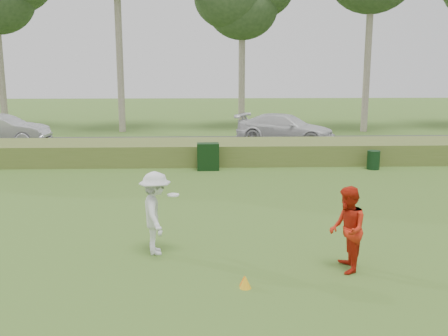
{
  "coord_description": "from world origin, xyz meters",
  "views": [
    {
      "loc": [
        -0.54,
        -10.09,
        4.13
      ],
      "look_at": [
        0.0,
        4.0,
        1.3
      ],
      "focal_mm": 40.0,
      "sensor_mm": 36.0,
      "label": 1
    }
  ],
  "objects_px": {
    "player_red": "(347,230)",
    "cone_orange": "(244,281)",
    "trash_bin": "(373,160)",
    "car_mid": "(1,130)",
    "cone_yellow": "(245,282)",
    "player_white": "(156,213)",
    "car_right": "(285,128)",
    "utility_cabinet": "(208,157)"
  },
  "relations": [
    {
      "from": "cone_orange",
      "to": "trash_bin",
      "type": "height_order",
      "value": "trash_bin"
    },
    {
      "from": "cone_orange",
      "to": "car_mid",
      "type": "xyz_separation_m",
      "value": [
        -11.69,
        18.12,
        0.77
      ]
    },
    {
      "from": "cone_orange",
      "to": "car_right",
      "type": "distance_m",
      "value": 18.76
    },
    {
      "from": "car_mid",
      "to": "car_right",
      "type": "height_order",
      "value": "car_mid"
    },
    {
      "from": "trash_bin",
      "to": "car_mid",
      "type": "height_order",
      "value": "car_mid"
    },
    {
      "from": "player_white",
      "to": "cone_yellow",
      "type": "distance_m",
      "value": 2.81
    },
    {
      "from": "cone_orange",
      "to": "car_right",
      "type": "bearing_deg",
      "value": 78.57
    },
    {
      "from": "player_white",
      "to": "car_mid",
      "type": "xyz_separation_m",
      "value": [
        -9.84,
        16.3,
        -0.07
      ]
    },
    {
      "from": "cone_yellow",
      "to": "trash_bin",
      "type": "distance_m",
      "value": 12.82
    },
    {
      "from": "utility_cabinet",
      "to": "car_right",
      "type": "bearing_deg",
      "value": 57.09
    },
    {
      "from": "utility_cabinet",
      "to": "car_mid",
      "type": "distance_m",
      "value": 13.05
    },
    {
      "from": "car_right",
      "to": "trash_bin",
      "type": "bearing_deg",
      "value": -136.27
    },
    {
      "from": "utility_cabinet",
      "to": "trash_bin",
      "type": "xyz_separation_m",
      "value": [
        6.86,
        -0.12,
        -0.17
      ]
    },
    {
      "from": "cone_orange",
      "to": "utility_cabinet",
      "type": "relative_size",
      "value": 0.19
    },
    {
      "from": "trash_bin",
      "to": "car_right",
      "type": "height_order",
      "value": "car_right"
    },
    {
      "from": "player_white",
      "to": "car_mid",
      "type": "relative_size",
      "value": 0.38
    },
    {
      "from": "player_red",
      "to": "cone_orange",
      "type": "relative_size",
      "value": 8.63
    },
    {
      "from": "cone_yellow",
      "to": "utility_cabinet",
      "type": "xyz_separation_m",
      "value": [
        -0.64,
        11.32,
        0.43
      ]
    },
    {
      "from": "trash_bin",
      "to": "cone_yellow",
      "type": "bearing_deg",
      "value": -119.07
    },
    {
      "from": "cone_yellow",
      "to": "car_right",
      "type": "distance_m",
      "value": 18.86
    },
    {
      "from": "car_mid",
      "to": "car_right",
      "type": "distance_m",
      "value": 15.41
    },
    {
      "from": "cone_yellow",
      "to": "player_red",
      "type": "bearing_deg",
      "value": 19.46
    },
    {
      "from": "cone_orange",
      "to": "utility_cabinet",
      "type": "height_order",
      "value": "utility_cabinet"
    },
    {
      "from": "player_white",
      "to": "cone_orange",
      "type": "xyz_separation_m",
      "value": [
        1.86,
        -1.82,
        -0.84
      ]
    },
    {
      "from": "utility_cabinet",
      "to": "car_right",
      "type": "xyz_separation_m",
      "value": [
        4.33,
        7.16,
        0.29
      ]
    },
    {
      "from": "player_red",
      "to": "trash_bin",
      "type": "height_order",
      "value": "player_red"
    },
    {
      "from": "cone_orange",
      "to": "car_right",
      "type": "xyz_separation_m",
      "value": [
        3.71,
        18.37,
        0.74
      ]
    },
    {
      "from": "player_white",
      "to": "car_mid",
      "type": "distance_m",
      "value": 19.04
    },
    {
      "from": "cone_yellow",
      "to": "trash_bin",
      "type": "relative_size",
      "value": 0.32
    },
    {
      "from": "cone_orange",
      "to": "car_mid",
      "type": "bearing_deg",
      "value": 122.83
    },
    {
      "from": "player_red",
      "to": "player_white",
      "type": "bearing_deg",
      "value": -100.3
    },
    {
      "from": "player_red",
      "to": "cone_yellow",
      "type": "relative_size",
      "value": 7.26
    },
    {
      "from": "trash_bin",
      "to": "cone_orange",
      "type": "bearing_deg",
      "value": -119.36
    },
    {
      "from": "cone_yellow",
      "to": "car_right",
      "type": "bearing_deg",
      "value": 78.68
    },
    {
      "from": "player_white",
      "to": "player_red",
      "type": "xyz_separation_m",
      "value": [
        4.01,
        -1.17,
        -0.05
      ]
    },
    {
      "from": "player_white",
      "to": "trash_bin",
      "type": "height_order",
      "value": "player_white"
    },
    {
      "from": "cone_yellow",
      "to": "utility_cabinet",
      "type": "relative_size",
      "value": 0.22
    },
    {
      "from": "cone_yellow",
      "to": "car_mid",
      "type": "distance_m",
      "value": 21.68
    },
    {
      "from": "player_red",
      "to": "cone_orange",
      "type": "distance_m",
      "value": 2.39
    },
    {
      "from": "player_white",
      "to": "trash_bin",
      "type": "distance_m",
      "value": 12.32
    },
    {
      "from": "player_white",
      "to": "car_mid",
      "type": "height_order",
      "value": "player_white"
    },
    {
      "from": "player_red",
      "to": "car_right",
      "type": "relative_size",
      "value": 0.33
    }
  ]
}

